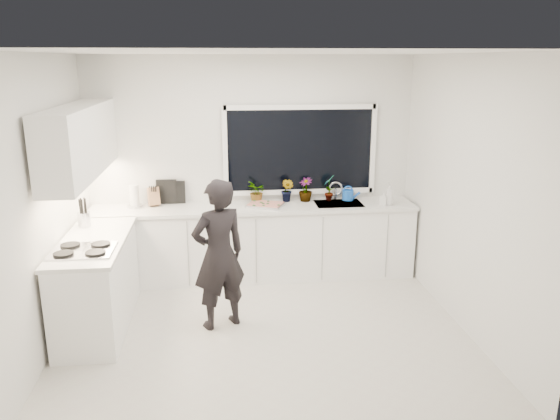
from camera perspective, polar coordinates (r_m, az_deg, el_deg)
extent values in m
cube|color=beige|center=(5.63, -1.60, -12.62)|extent=(4.00, 3.50, 0.02)
cube|color=white|center=(6.85, -2.96, 4.58)|extent=(4.00, 0.02, 2.70)
cube|color=white|center=(5.36, -23.65, 0.22)|extent=(0.02, 3.50, 2.70)
cube|color=white|center=(5.66, 19.02, 1.43)|extent=(0.02, 3.50, 2.70)
cube|color=white|center=(4.97, -1.84, 16.27)|extent=(4.00, 3.50, 0.02)
cube|color=black|center=(6.84, 2.09, 6.28)|extent=(1.80, 0.02, 1.00)
cube|color=white|center=(6.78, -2.68, -3.49)|extent=(3.92, 0.58, 0.88)
cube|color=white|center=(5.88, -18.53, -7.37)|extent=(0.58, 1.60, 0.88)
cube|color=silver|center=(6.64, -2.73, 0.24)|extent=(3.94, 0.62, 0.04)
cube|color=silver|center=(5.72, -18.92, -3.11)|extent=(0.62, 1.60, 0.04)
cube|color=white|center=(5.87, -20.18, 6.79)|extent=(0.34, 2.10, 0.70)
cube|color=silver|center=(6.80, 6.13, 0.28)|extent=(0.58, 0.42, 0.14)
cylinder|color=silver|center=(6.95, 5.82, 1.98)|extent=(0.03, 0.03, 0.22)
cube|color=black|center=(5.39, -19.92, -3.93)|extent=(0.56, 0.48, 0.03)
imported|color=black|center=(5.46, -6.42, -4.65)|extent=(0.66, 0.57, 1.54)
cube|color=silver|center=(6.62, -1.52, 0.53)|extent=(0.52, 0.46, 0.03)
cube|color=red|center=(6.61, -1.52, 0.67)|extent=(0.47, 0.41, 0.01)
cylinder|color=blue|center=(6.96, 7.11, 1.58)|extent=(0.19, 0.19, 0.13)
cylinder|color=silver|center=(6.77, -14.97, 1.34)|extent=(0.14, 0.14, 0.26)
cube|color=olive|center=(6.78, -13.06, 1.32)|extent=(0.15, 0.14, 0.22)
cylinder|color=silver|center=(6.15, -19.78, -0.94)|extent=(0.17, 0.17, 0.16)
cube|color=black|center=(6.85, -10.79, 1.84)|extent=(0.22, 0.02, 0.28)
cube|color=black|center=(6.85, -11.78, 1.89)|extent=(0.25, 0.03, 0.30)
imported|color=#26662D|center=(6.76, -2.42, 1.91)|extent=(0.26, 0.29, 0.27)
imported|color=#26662D|center=(6.80, 0.78, 2.09)|extent=(0.21, 0.21, 0.30)
imported|color=#26662D|center=(6.83, 2.68, 2.15)|extent=(0.24, 0.24, 0.30)
imported|color=#26662D|center=(6.88, 5.14, 2.33)|extent=(0.17, 0.20, 0.33)
imported|color=#D8BF66|center=(6.77, 11.38, 1.64)|extent=(0.12, 0.12, 0.28)
imported|color=#D8BF66|center=(6.76, 10.82, 1.26)|extent=(0.12, 0.12, 0.19)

